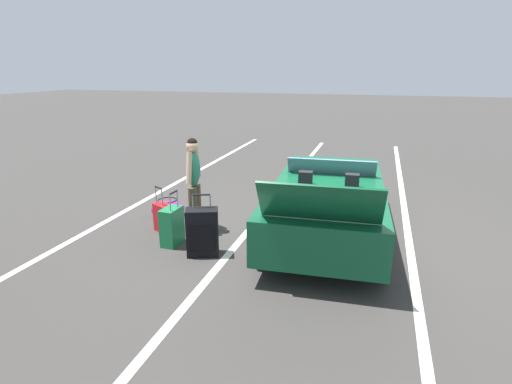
% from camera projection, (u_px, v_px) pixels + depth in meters
% --- Properties ---
extents(ground_plane, '(80.00, 80.00, 0.00)m').
position_uv_depth(ground_plane, '(326.00, 235.00, 6.98)').
color(ground_plane, '#383533').
extents(lot_line_near, '(18.00, 0.12, 0.01)m').
position_uv_depth(lot_line_near, '(409.00, 244.00, 6.60)').
color(lot_line_near, silver).
rests_on(lot_line_near, ground_plane).
extents(lot_line_mid, '(18.00, 0.12, 0.01)m').
position_uv_depth(lot_line_mid, '(252.00, 226.00, 7.36)').
color(lot_line_mid, silver).
rests_on(lot_line_mid, ground_plane).
extents(lot_line_far, '(18.00, 0.12, 0.01)m').
position_uv_depth(lot_line_far, '(124.00, 212.00, 8.11)').
color(lot_line_far, silver).
rests_on(lot_line_far, ground_plane).
extents(convertible_car, '(4.32, 2.03, 1.49)m').
position_uv_depth(convertible_car, '(329.00, 199.00, 6.99)').
color(convertible_car, '#0F4C2D').
rests_on(convertible_car, ground_plane).
extents(suitcase_large_black, '(0.43, 0.55, 0.96)m').
position_uv_depth(suitcase_large_black, '(202.00, 232.00, 6.14)').
color(suitcase_large_black, black).
rests_on(suitcase_large_black, ground_plane).
extents(suitcase_medium_bright, '(0.41, 0.26, 0.91)m').
position_uv_depth(suitcase_medium_bright, '(172.00, 226.00, 6.52)').
color(suitcase_medium_bright, '#19723F').
rests_on(suitcase_medium_bright, ground_plane).
extents(suitcase_small_carryon, '(0.34, 0.39, 0.83)m').
position_uv_depth(suitcase_small_carryon, '(163.00, 217.00, 7.08)').
color(suitcase_small_carryon, red).
rests_on(suitcase_small_carryon, ground_plane).
extents(duffel_bag, '(0.56, 0.71, 0.34)m').
position_uv_depth(duffel_bag, '(168.00, 209.00, 7.82)').
color(duffel_bag, '#991E8C').
rests_on(duffel_bag, ground_plane).
extents(traveler_person, '(0.61, 0.25, 1.65)m').
position_uv_depth(traveler_person, '(194.00, 180.00, 6.91)').
color(traveler_person, '#4C3F2D').
rests_on(traveler_person, ground_plane).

